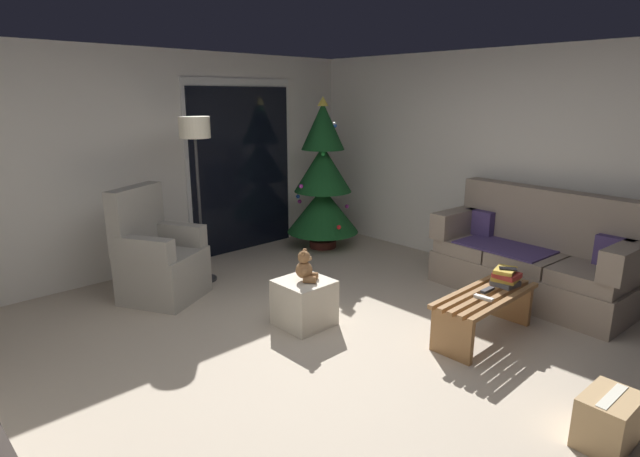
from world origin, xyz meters
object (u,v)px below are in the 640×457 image
(armchair, at_px, (158,260))
(floor_lamp, at_px, (196,144))
(remote_white, at_px, (484,298))
(ottoman, at_px, (304,302))
(coffee_table, at_px, (485,308))
(cardboard_box_taped_mid_floor, at_px, (608,420))
(cell_phone, at_px, (508,269))
(remote_graphite, at_px, (487,290))
(book_stack, at_px, (506,277))
(couch, at_px, (533,258))
(christmas_tree, at_px, (323,183))
(teddy_bear_chestnut, at_px, (305,268))

(armchair, height_order, floor_lamp, floor_lamp)
(remote_white, distance_m, ottoman, 1.52)
(coffee_table, height_order, cardboard_box_taped_mid_floor, coffee_table)
(cell_phone, distance_m, armchair, 3.31)
(remote_graphite, height_order, remote_white, same)
(remote_graphite, xyz_separation_m, book_stack, (0.24, -0.04, 0.06))
(armchair, relative_size, floor_lamp, 0.63)
(floor_lamp, distance_m, ottoman, 2.06)
(couch, distance_m, cell_phone, 0.94)
(armchair, bearing_deg, christmas_tree, 3.18)
(armchair, bearing_deg, teddy_bear_chestnut, -66.08)
(couch, distance_m, teddy_bear_chestnut, 2.38)
(coffee_table, distance_m, floor_lamp, 3.25)
(book_stack, relative_size, cell_phone, 1.86)
(couch, relative_size, cardboard_box_taped_mid_floor, 5.11)
(couch, relative_size, remote_graphite, 12.76)
(couch, relative_size, christmas_tree, 1.00)
(teddy_bear_chestnut, relative_size, cardboard_box_taped_mid_floor, 0.73)
(coffee_table, xyz_separation_m, cardboard_box_taped_mid_floor, (-0.71, -1.19, -0.11))
(coffee_table, xyz_separation_m, christmas_tree, (0.83, 2.83, 0.61))
(couch, height_order, floor_lamp, floor_lamp)
(cell_phone, bearing_deg, teddy_bear_chestnut, 101.86)
(ottoman, bearing_deg, book_stack, -45.77)
(coffee_table, relative_size, remote_graphite, 7.05)
(coffee_table, relative_size, ottoman, 2.50)
(couch, distance_m, remote_white, 1.33)
(floor_lamp, bearing_deg, remote_graphite, -69.44)
(cardboard_box_taped_mid_floor, bearing_deg, cell_phone, 49.29)
(remote_graphite, relative_size, cardboard_box_taped_mid_floor, 0.40)
(armchair, height_order, teddy_bear_chestnut, armchair)
(cell_phone, relative_size, teddy_bear_chestnut, 0.50)
(book_stack, relative_size, armchair, 0.24)
(coffee_table, relative_size, christmas_tree, 0.55)
(armchair, relative_size, teddy_bear_chestnut, 3.96)
(remote_white, xyz_separation_m, teddy_bear_chestnut, (-0.80, 1.27, 0.13))
(coffee_table, height_order, christmas_tree, christmas_tree)
(coffee_table, bearing_deg, ottoman, 127.17)
(remote_graphite, distance_m, floor_lamp, 3.20)
(cell_phone, bearing_deg, remote_graphite, 135.64)
(couch, height_order, ottoman, couch)
(floor_lamp, bearing_deg, teddy_bear_chestnut, -87.18)
(remote_graphite, relative_size, floor_lamp, 0.09)
(coffee_table, bearing_deg, remote_graphite, 16.30)
(cell_phone, distance_m, cardboard_box_taped_mid_floor, 1.57)
(armchair, height_order, cardboard_box_taped_mid_floor, armchair)
(couch, height_order, armchair, armchair)
(couch, xyz_separation_m, teddy_bear_chestnut, (-2.12, 1.08, 0.14))
(floor_lamp, relative_size, cardboard_box_taped_mid_floor, 4.58)
(cardboard_box_taped_mid_floor, bearing_deg, coffee_table, 59.15)
(remote_graphite, height_order, armchair, armchair)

